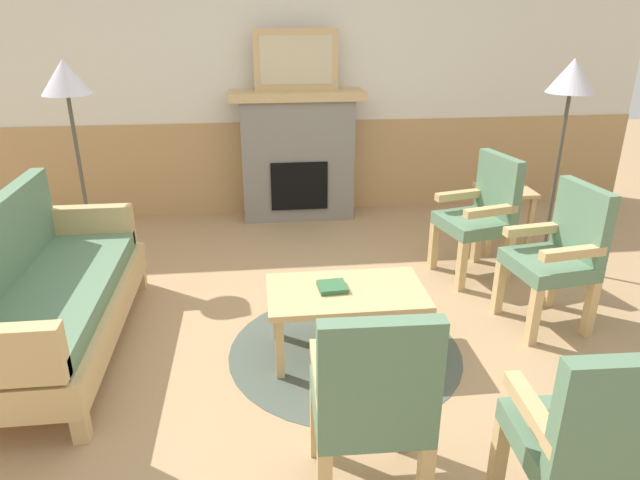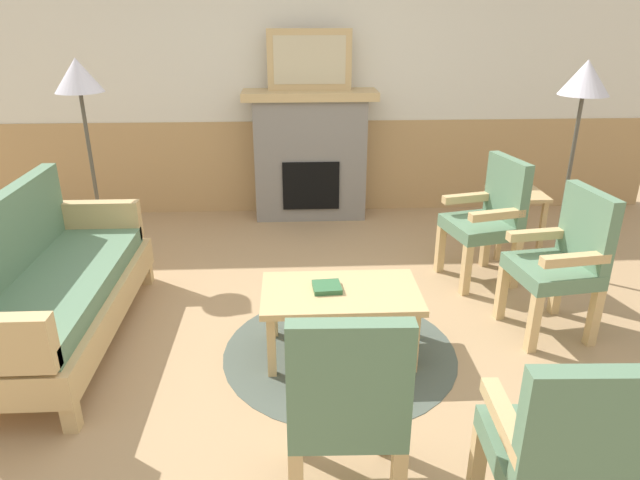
{
  "view_description": "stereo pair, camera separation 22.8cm",
  "coord_description": "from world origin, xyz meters",
  "px_view_note": "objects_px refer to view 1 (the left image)",
  "views": [
    {
      "loc": [
        -0.4,
        -3.22,
        2.04
      ],
      "look_at": [
        0.0,
        0.35,
        0.55
      ],
      "focal_mm": 31.86,
      "sensor_mm": 36.0,
      "label": 1
    },
    {
      "loc": [
        -0.18,
        -3.24,
        2.04
      ],
      "look_at": [
        0.0,
        0.35,
        0.55
      ],
      "focal_mm": 31.86,
      "sensor_mm": 36.0,
      "label": 2
    }
  ],
  "objects_px": {
    "coffee_table": "(346,298)",
    "armchair_front_left": "(372,398)",
    "armchair_front_center": "(592,439)",
    "book_on_table": "(332,287)",
    "floor_lamp_by_couch": "(67,92)",
    "couch": "(51,296)",
    "framed_picture": "(296,60)",
    "side_table": "(504,201)",
    "armchair_near_fireplace": "(560,251)",
    "armchair_by_window_left": "(482,211)",
    "floor_lamp_by_chairs": "(570,90)",
    "fireplace": "(298,155)"
  },
  "relations": [
    {
      "from": "book_on_table",
      "to": "side_table",
      "type": "relative_size",
      "value": 0.31
    },
    {
      "from": "fireplace",
      "to": "armchair_by_window_left",
      "type": "bearing_deg",
      "value": -48.94
    },
    {
      "from": "coffee_table",
      "to": "armchair_front_left",
      "type": "distance_m",
      "value": 1.16
    },
    {
      "from": "framed_picture",
      "to": "couch",
      "type": "bearing_deg",
      "value": -125.98
    },
    {
      "from": "couch",
      "to": "book_on_table",
      "type": "height_order",
      "value": "couch"
    },
    {
      "from": "fireplace",
      "to": "floor_lamp_by_chairs",
      "type": "xyz_separation_m",
      "value": [
        1.95,
        -1.44,
        0.8
      ]
    },
    {
      "from": "book_on_table",
      "to": "floor_lamp_by_couch",
      "type": "height_order",
      "value": "floor_lamp_by_couch"
    },
    {
      "from": "coffee_table",
      "to": "armchair_front_left",
      "type": "xyz_separation_m",
      "value": [
        -0.07,
        -1.15,
        0.15
      ]
    },
    {
      "from": "couch",
      "to": "armchair_front_center",
      "type": "xyz_separation_m",
      "value": [
        2.49,
        -1.68,
        0.14
      ]
    },
    {
      "from": "couch",
      "to": "armchair_near_fireplace",
      "type": "bearing_deg",
      "value": -0.05
    },
    {
      "from": "armchair_front_left",
      "to": "floor_lamp_by_couch",
      "type": "relative_size",
      "value": 0.58
    },
    {
      "from": "fireplace",
      "to": "couch",
      "type": "relative_size",
      "value": 0.72
    },
    {
      "from": "coffee_table",
      "to": "armchair_front_center",
      "type": "relative_size",
      "value": 0.98
    },
    {
      "from": "floor_lamp_by_chairs",
      "to": "framed_picture",
      "type": "bearing_deg",
      "value": 143.53
    },
    {
      "from": "floor_lamp_by_couch",
      "to": "floor_lamp_by_chairs",
      "type": "relative_size",
      "value": 1.0
    },
    {
      "from": "framed_picture",
      "to": "book_on_table",
      "type": "bearing_deg",
      "value": -89.63
    },
    {
      "from": "armchair_by_window_left",
      "to": "couch",
      "type": "bearing_deg",
      "value": -165.2
    },
    {
      "from": "armchair_by_window_left",
      "to": "floor_lamp_by_chairs",
      "type": "relative_size",
      "value": 0.58
    },
    {
      "from": "framed_picture",
      "to": "coffee_table",
      "type": "distance_m",
      "value": 2.8
    },
    {
      "from": "armchair_near_fireplace",
      "to": "armchair_by_window_left",
      "type": "bearing_deg",
      "value": 105.56
    },
    {
      "from": "coffee_table",
      "to": "framed_picture",
      "type": "bearing_deg",
      "value": 92.23
    },
    {
      "from": "armchair_by_window_left",
      "to": "armchair_front_center",
      "type": "relative_size",
      "value": 1.0
    },
    {
      "from": "side_table",
      "to": "armchair_near_fireplace",
      "type": "bearing_deg",
      "value": -98.31
    },
    {
      "from": "framed_picture",
      "to": "floor_lamp_by_couch",
      "type": "bearing_deg",
      "value": -147.99
    },
    {
      "from": "armchair_front_left",
      "to": "floor_lamp_by_chairs",
      "type": "xyz_separation_m",
      "value": [
        1.93,
        2.24,
        0.91
      ]
    },
    {
      "from": "floor_lamp_by_couch",
      "to": "armchair_near_fireplace",
      "type": "bearing_deg",
      "value": -20.22
    },
    {
      "from": "book_on_table",
      "to": "floor_lamp_by_chairs",
      "type": "distance_m",
      "value": 2.43
    },
    {
      "from": "armchair_front_left",
      "to": "side_table",
      "type": "height_order",
      "value": "armchair_front_left"
    },
    {
      "from": "framed_picture",
      "to": "side_table",
      "type": "distance_m",
      "value": 2.31
    },
    {
      "from": "couch",
      "to": "book_on_table",
      "type": "xyz_separation_m",
      "value": [
        1.71,
        -0.18,
        0.06
      ]
    },
    {
      "from": "armchair_near_fireplace",
      "to": "floor_lamp_by_chairs",
      "type": "bearing_deg",
      "value": 66.09
    },
    {
      "from": "coffee_table",
      "to": "floor_lamp_by_couch",
      "type": "xyz_separation_m",
      "value": [
        -1.87,
        1.43,
        1.06
      ]
    },
    {
      "from": "framed_picture",
      "to": "armchair_by_window_left",
      "type": "distance_m",
      "value": 2.27
    },
    {
      "from": "book_on_table",
      "to": "armchair_near_fireplace",
      "type": "relative_size",
      "value": 0.17
    },
    {
      "from": "fireplace",
      "to": "armchair_front_left",
      "type": "relative_size",
      "value": 1.33
    },
    {
      "from": "framed_picture",
      "to": "floor_lamp_by_chairs",
      "type": "relative_size",
      "value": 0.48
    },
    {
      "from": "armchair_near_fireplace",
      "to": "floor_lamp_by_chairs",
      "type": "distance_m",
      "value": 1.33
    },
    {
      "from": "fireplace",
      "to": "framed_picture",
      "type": "distance_m",
      "value": 0.91
    },
    {
      "from": "fireplace",
      "to": "book_on_table",
      "type": "xyz_separation_m",
      "value": [
        0.02,
        -2.52,
        -0.2
      ]
    },
    {
      "from": "side_table",
      "to": "floor_lamp_by_chairs",
      "type": "distance_m",
      "value": 1.12
    },
    {
      "from": "couch",
      "to": "book_on_table",
      "type": "distance_m",
      "value": 1.72
    },
    {
      "from": "armchair_front_center",
      "to": "couch",
      "type": "bearing_deg",
      "value": 145.91
    },
    {
      "from": "floor_lamp_by_couch",
      "to": "armchair_front_left",
      "type": "bearing_deg",
      "value": -55.08
    },
    {
      "from": "floor_lamp_by_couch",
      "to": "armchair_front_center",
      "type": "bearing_deg",
      "value": -48.55
    },
    {
      "from": "framed_picture",
      "to": "coffee_table",
      "type": "xyz_separation_m",
      "value": [
        0.1,
        -2.54,
        -1.17
      ]
    },
    {
      "from": "framed_picture",
      "to": "floor_lamp_by_couch",
      "type": "distance_m",
      "value": 2.09
    },
    {
      "from": "armchair_near_fireplace",
      "to": "armchair_front_center",
      "type": "bearing_deg",
      "value": -114.43
    },
    {
      "from": "armchair_front_left",
      "to": "framed_picture",
      "type": "bearing_deg",
      "value": 90.4
    },
    {
      "from": "coffee_table",
      "to": "armchair_front_center",
      "type": "xyz_separation_m",
      "value": [
        0.7,
        -1.48,
        0.15
      ]
    },
    {
      "from": "coffee_table",
      "to": "armchair_near_fireplace",
      "type": "relative_size",
      "value": 0.98
    }
  ]
}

